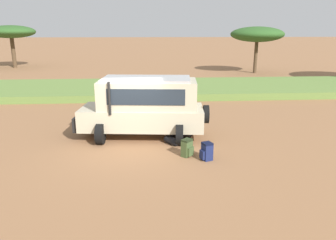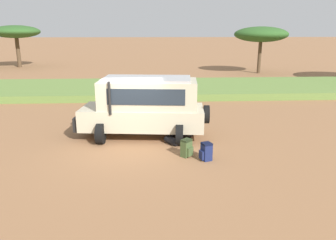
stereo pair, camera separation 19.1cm
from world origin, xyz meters
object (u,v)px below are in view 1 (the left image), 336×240
backpack_cluster_center (187,148)px  duffel_bag_low_black_case (180,134)px  backpack_beside_front_wheel (207,151)px  acacia_tree_centre_back (257,34)px  safari_vehicle (145,106)px  duffel_bag_soft_canvas (171,141)px  acacia_tree_left_mid (11,32)px

backpack_cluster_center → duffel_bag_low_black_case: 1.99m
backpack_beside_front_wheel → acacia_tree_centre_back: size_ratio=0.12×
safari_vehicle → duffel_bag_soft_canvas: safari_vehicle is taller
duffel_bag_low_black_case → backpack_cluster_center: bearing=-89.3°
backpack_cluster_center → acacia_tree_centre_back: size_ratio=0.12×
safari_vehicle → duffel_bag_soft_canvas: (1.00, -1.03, -1.15)m
acacia_tree_left_mid → duffel_bag_soft_canvas: bearing=-59.7°
duffel_bag_soft_canvas → acacia_tree_centre_back: bearing=63.6°
duffel_bag_soft_canvas → acacia_tree_left_mid: (-15.67, 26.86, 3.77)m
duffel_bag_low_black_case → acacia_tree_left_mid: bearing=121.6°
backpack_cluster_center → acacia_tree_left_mid: (-16.12, 28.11, 3.62)m
duffel_bag_low_black_case → acacia_tree_left_mid: size_ratio=0.19×
safari_vehicle → acacia_tree_left_mid: 29.82m
acacia_tree_left_mid → backpack_cluster_center: bearing=-60.2°
safari_vehicle → duffel_bag_low_black_case: bearing=-12.2°
duffel_bag_low_black_case → safari_vehicle: bearing=167.8°
backpack_beside_front_wheel → backpack_cluster_center: (-0.62, 0.37, 0.00)m
safari_vehicle → backpack_cluster_center: size_ratio=8.76×
safari_vehicle → duffel_bag_low_black_case: safari_vehicle is taller
duffel_bag_soft_canvas → acacia_tree_centre_back: (10.05, 20.29, 3.58)m
safari_vehicle → backpack_cluster_center: safari_vehicle is taller
safari_vehicle → acacia_tree_centre_back: (11.05, 19.25, 2.44)m
safari_vehicle → acacia_tree_centre_back: bearing=60.2°
backpack_cluster_center → acacia_tree_centre_back: (9.60, 21.55, 3.43)m
backpack_cluster_center → acacia_tree_left_mid: size_ratio=0.12×
backpack_beside_front_wheel → acacia_tree_centre_back: (8.98, 21.91, 3.43)m
duffel_bag_soft_canvas → acacia_tree_left_mid: acacia_tree_left_mid is taller
acacia_tree_centre_back → acacia_tree_left_mid: bearing=165.7°
duffel_bag_low_black_case → acacia_tree_centre_back: (9.63, 19.56, 3.55)m
backpack_cluster_center → duffel_bag_low_black_case: (-0.02, 1.98, -0.12)m
duffel_bag_low_black_case → backpack_beside_front_wheel: bearing=-74.6°
backpack_beside_front_wheel → acacia_tree_left_mid: acacia_tree_left_mid is taller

